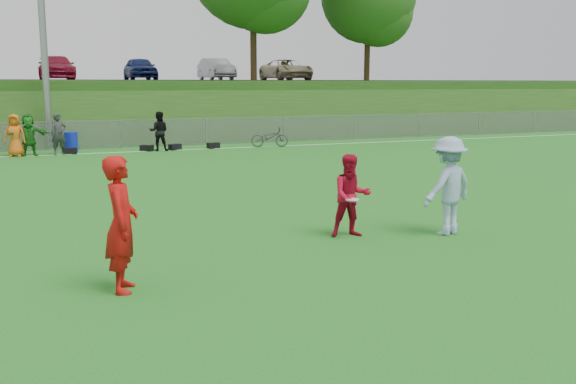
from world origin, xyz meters
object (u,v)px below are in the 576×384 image
frisbee (352,200)px  recycling_bin (71,142)px  player_red_center (351,196)px  bicycle (270,137)px  player_red_left (121,224)px  player_blue (448,186)px

frisbee → recycling_bin: 18.79m
player_red_center → bicycle: bearing=86.0°
player_red_center → bicycle: player_red_center is taller
player_red_center → player_red_left: bearing=-147.8°
player_red_center → bicycle: size_ratio=0.92×
frisbee → bicycle: bicycle is taller
player_red_left → bicycle: 20.85m
player_red_left → recycling_bin: bearing=11.1°
player_red_center → frisbee: size_ratio=6.26×
player_red_left → player_red_center: player_red_left is taller
frisbee → player_blue: bearing=-9.1°
player_red_left → frisbee: (4.38, 1.44, -0.20)m
player_red_center → bicycle: (4.77, 17.00, -0.34)m
frisbee → recycling_bin: size_ratio=0.30×
player_red_left → player_blue: size_ratio=1.01×
recycling_bin → bicycle: (8.62, -1.18, 0.03)m
player_blue → frisbee: player_blue is taller
bicycle → player_blue: bearing=-175.0°
player_red_center → bicycle: 17.66m
player_red_center → frisbee: bearing=-101.9°
frisbee → bicycle: size_ratio=0.15×
player_blue → frisbee: size_ratio=7.53×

